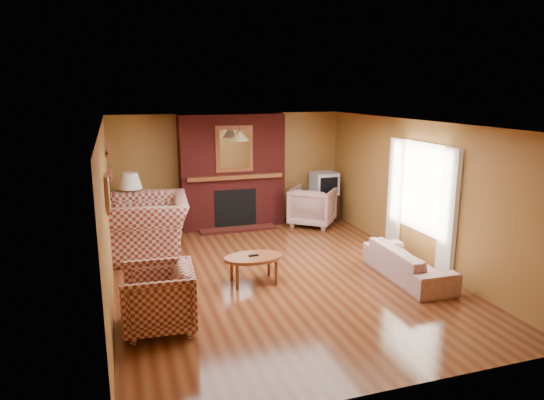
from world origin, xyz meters
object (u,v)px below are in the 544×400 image
object	(u,v)px
plaid_loveseat	(149,226)
table_lamp	(131,189)
floral_sofa	(408,263)
floral_armchair	(313,206)
fireplace	(232,172)
plaid_armchair	(158,298)
tv_stand	(324,207)
coffee_table	(254,259)
side_table	(133,226)
crt_tv	(324,183)

from	to	relation	value
plaid_loveseat	table_lamp	world-z (taller)	table_lamp
floral_sofa	floral_armchair	world-z (taller)	floral_armchair
table_lamp	fireplace	bearing A→B (deg)	14.29
fireplace	plaid_armchair	xyz separation A→B (m)	(-1.95, -4.23, -0.78)
tv_stand	plaid_armchair	bearing A→B (deg)	-137.93
coffee_table	plaid_armchair	bearing A→B (deg)	-145.36
plaid_armchair	side_table	world-z (taller)	plaid_armchair
crt_tv	tv_stand	bearing A→B (deg)	90.00
coffee_table	table_lamp	distance (m)	3.20
tv_stand	floral_sofa	bearing A→B (deg)	-95.67
fireplace	floral_armchair	bearing A→B (deg)	-15.78
plaid_armchair	floral_armchair	distance (m)	5.22
plaid_armchair	crt_tv	world-z (taller)	crt_tv
coffee_table	crt_tv	xyz separation A→B (m)	(2.49, 3.00, 0.48)
floral_armchair	table_lamp	xyz separation A→B (m)	(-3.76, -0.06, 0.63)
plaid_loveseat	fireplace	bearing A→B (deg)	129.75
floral_sofa	crt_tv	world-z (taller)	crt_tv
table_lamp	crt_tv	xyz separation A→B (m)	(4.15, 0.34, -0.19)
plaid_loveseat	crt_tv	bearing A→B (deg)	110.60
tv_stand	table_lamp	bearing A→B (deg)	-178.45
table_lamp	crt_tv	size ratio (longest dim) A/B	1.33
plaid_armchair	side_table	size ratio (longest dim) A/B	1.35
floral_sofa	table_lamp	distance (m)	5.20
fireplace	coffee_table	size ratio (longest dim) A/B	2.66
plaid_armchair	floral_armchair	world-z (taller)	floral_armchair
coffee_table	side_table	world-z (taller)	side_table
plaid_armchair	plaid_loveseat	bearing A→B (deg)	-177.92
side_table	tv_stand	xyz separation A→B (m)	(4.15, 0.35, -0.02)
floral_sofa	coffee_table	bearing A→B (deg)	77.63
plaid_armchair	tv_stand	world-z (taller)	plaid_armchair
plaid_loveseat	plaid_armchair	xyz separation A→B (m)	(-0.10, -2.94, -0.12)
coffee_table	side_table	bearing A→B (deg)	121.96
floral_armchair	plaid_loveseat	bearing A→B (deg)	51.93
table_lamp	floral_armchair	bearing A→B (deg)	0.99
plaid_loveseat	plaid_armchair	size ratio (longest dim) A/B	1.80
crt_tv	floral_armchair	bearing A→B (deg)	-144.12
floral_armchair	side_table	xyz separation A→B (m)	(-3.76, -0.06, -0.09)
floral_armchair	crt_tv	world-z (taller)	crt_tv
plaid_armchair	floral_sofa	xyz separation A→B (m)	(3.85, 0.47, -0.15)
plaid_loveseat	coffee_table	distance (m)	2.37
crt_tv	floral_sofa	bearing A→B (deg)	-92.40
floral_armchair	table_lamp	world-z (taller)	table_lamp
plaid_armchair	coffee_table	xyz separation A→B (m)	(1.51, 1.04, -0.02)
crt_tv	coffee_table	bearing A→B (deg)	-129.71
fireplace	table_lamp	distance (m)	2.17
plaid_loveseat	tv_stand	bearing A→B (deg)	110.68
side_table	fireplace	bearing A→B (deg)	14.29
floral_sofa	side_table	size ratio (longest dim) A/B	2.66
plaid_loveseat	tv_stand	distance (m)	4.06
fireplace	tv_stand	bearing A→B (deg)	-5.15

